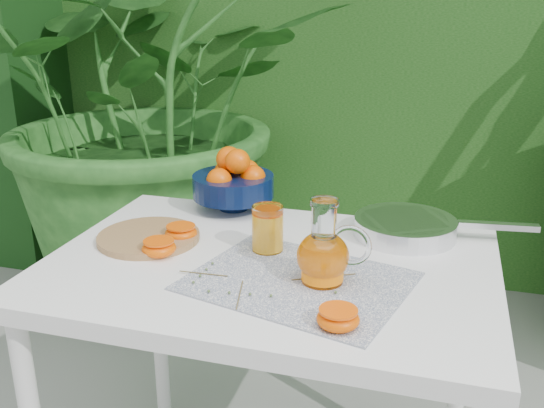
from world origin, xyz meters
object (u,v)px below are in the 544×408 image
(white_table, at_px, (270,294))
(fruit_bowl, at_px, (234,181))
(cutting_board, at_px, (149,237))
(juice_pitcher, at_px, (324,254))
(saute_pan, at_px, (407,226))

(white_table, bearing_deg, fruit_bowl, 121.91)
(cutting_board, height_order, juice_pitcher, juice_pitcher)
(white_table, distance_m, fruit_bowl, 0.40)
(fruit_bowl, bearing_deg, juice_pitcher, -49.16)
(white_table, relative_size, fruit_bowl, 3.38)
(cutting_board, xyz_separation_m, saute_pan, (0.60, 0.20, 0.02))
(juice_pitcher, distance_m, saute_pan, 0.35)
(cutting_board, xyz_separation_m, juice_pitcher, (0.46, -0.11, 0.06))
(cutting_board, relative_size, saute_pan, 0.55)
(juice_pitcher, bearing_deg, white_table, 152.36)
(cutting_board, bearing_deg, saute_pan, 18.72)
(fruit_bowl, height_order, juice_pitcher, juice_pitcher)
(white_table, height_order, juice_pitcher, juice_pitcher)
(fruit_bowl, xyz_separation_m, saute_pan, (0.48, -0.07, -0.06))
(cutting_board, height_order, saute_pan, saute_pan)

